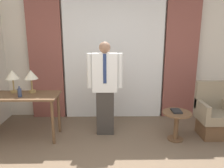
% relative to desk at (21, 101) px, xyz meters
% --- Properties ---
extents(wall_back, '(10.00, 0.06, 2.70)m').
position_rel_desk_xyz_m(wall_back, '(1.62, 1.11, 0.67)').
color(wall_back, silver).
rests_on(wall_back, ground_plane).
extents(curtain_sheer_center, '(2.07, 0.06, 2.58)m').
position_rel_desk_xyz_m(curtain_sheer_center, '(1.62, 0.98, 0.61)').
color(curtain_sheer_center, white).
rests_on(curtain_sheer_center, ground_plane).
extents(curtain_drape_left, '(0.69, 0.06, 2.58)m').
position_rel_desk_xyz_m(curtain_drape_left, '(0.20, 0.98, 0.61)').
color(curtain_drape_left, brown).
rests_on(curtain_drape_left, ground_plane).
extents(curtain_drape_right, '(0.69, 0.06, 2.58)m').
position_rel_desk_xyz_m(curtain_drape_right, '(3.04, 0.98, 0.61)').
color(curtain_drape_right, brown).
rests_on(curtain_drape_right, ground_plane).
extents(desk, '(1.29, 0.57, 0.79)m').
position_rel_desk_xyz_m(desk, '(0.00, 0.00, 0.00)').
color(desk, brown).
rests_on(desk, ground_plane).
extents(table_lamp_left, '(0.24, 0.24, 0.40)m').
position_rel_desk_xyz_m(table_lamp_left, '(-0.16, 0.15, 0.42)').
color(table_lamp_left, '#9E7F47').
rests_on(table_lamp_left, desk).
extents(table_lamp_right, '(0.24, 0.24, 0.40)m').
position_rel_desk_xyz_m(table_lamp_right, '(0.16, 0.15, 0.42)').
color(table_lamp_right, '#9E7F47').
rests_on(table_lamp_right, desk).
extents(bottle_near_edge, '(0.06, 0.06, 0.18)m').
position_rel_desk_xyz_m(bottle_near_edge, '(0.05, -0.13, 0.19)').
color(bottle_near_edge, '#2D3851').
rests_on(bottle_near_edge, desk).
extents(person, '(0.63, 0.21, 1.68)m').
position_rel_desk_xyz_m(person, '(1.45, 0.15, 0.24)').
color(person, '#38332D').
rests_on(person, ground_plane).
extents(armchair, '(0.55, 0.54, 0.97)m').
position_rel_desk_xyz_m(armchair, '(3.39, 0.04, -0.31)').
color(armchair, brown).
rests_on(armchair, ground_plane).
extents(side_table, '(0.49, 0.49, 0.51)m').
position_rel_desk_xyz_m(side_table, '(2.68, -0.12, -0.33)').
color(side_table, brown).
rests_on(side_table, ground_plane).
extents(book, '(0.15, 0.22, 0.03)m').
position_rel_desk_xyz_m(book, '(2.67, -0.10, -0.15)').
color(book, black).
rests_on(book, side_table).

